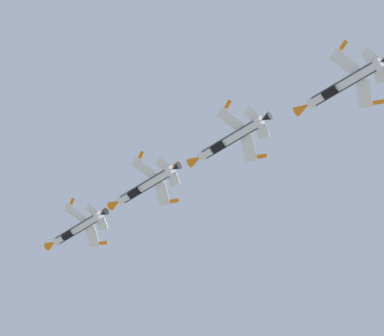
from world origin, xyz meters
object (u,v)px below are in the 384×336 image
Objects in this scene: fighter_jet_right_wing at (229,140)px; fighter_jet_left_wing at (144,186)px; fighter_jet_left_outer at (342,85)px; fighter_jet_lead at (76,229)px.

fighter_jet_left_wing is at bearing 89.65° from fighter_jet_right_wing.
fighter_jet_left_wing reaches higher than fighter_jet_left_outer.
fighter_jet_lead is 1.00× the size of fighter_jet_left_outer.
fighter_jet_lead is at bearing 89.73° from fighter_jet_left_outer.
fighter_jet_left_outer is (13.81, -13.52, -0.00)m from fighter_jet_right_wing.
fighter_jet_left_outer is at bearing -90.27° from fighter_jet_lead.
fighter_jet_left_wing is at bearing 92.81° from fighter_jet_left_outer.
fighter_jet_left_wing is 1.00× the size of fighter_jet_right_wing.
fighter_jet_lead is 19.56m from fighter_jet_left_wing.
fighter_jet_right_wing is (22.37, -30.33, -3.14)m from fighter_jet_lead.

